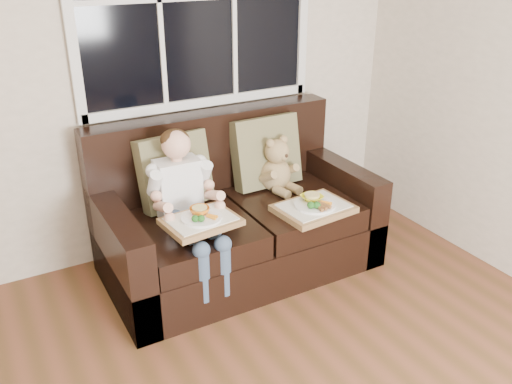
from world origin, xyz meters
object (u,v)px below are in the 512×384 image
teddy_bear (276,168)px  child (185,194)px  tray_left (201,220)px  loveseat (235,221)px  tray_right (314,207)px

teddy_bear → child: bearing=-177.7°
teddy_bear → tray_left: teddy_bear is taller
loveseat → child: child is taller
teddy_bear → tray_right: 0.42m
tray_left → loveseat: bearing=35.5°
child → tray_left: 0.23m
tray_left → tray_right: tray_left is taller
child → tray_left: (-0.00, -0.22, -0.07)m
teddy_bear → tray_right: (0.03, -0.40, -0.12)m
tray_left → teddy_bear: bearing=21.7°
tray_left → tray_right: 0.75m
child → teddy_bear: child is taller
child → tray_right: child is taller
child → tray_left: child is taller
child → tray_left: bearing=-90.4°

